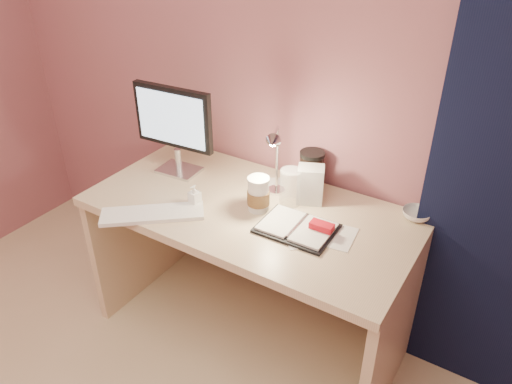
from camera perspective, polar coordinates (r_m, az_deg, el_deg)
The scene contains 14 objects.
desk at distance 2.29m, azimuth 0.39°, elevation -5.64°, with size 1.40×0.70×0.73m.
monitor at distance 2.30m, azimuth -9.28°, elevation 7.83°, with size 0.40×0.15×0.42m.
keyboard at distance 2.10m, azimuth -11.74°, elevation -2.46°, with size 0.42×0.12×0.02m, color white.
planner at distance 1.97m, azimuth 4.93°, elevation -4.07°, with size 0.30×0.23×0.05m.
paper_a at distance 1.94m, azimuth 5.37°, elevation -5.17°, with size 0.14×0.14×0.00m, color silver.
paper_b at distance 1.97m, azimuth 8.76°, elevation -4.89°, with size 0.17×0.17×0.00m, color silver.
paper_c at distance 2.26m, azimuth 1.27°, elevation 0.74°, with size 0.14×0.14×0.00m, color silver.
coffee_cup at distance 2.06m, azimuth 0.28°, elevation -0.33°, with size 0.09×0.09×0.15m.
clear_cup at distance 2.10m, azimuth 3.97°, elevation 0.56°, with size 0.09×0.09×0.16m, color white.
bowl at distance 2.13m, azimuth 17.90°, elevation -2.46°, with size 0.12×0.12×0.04m, color silver.
lotion_bottle at distance 2.12m, azimuth -7.04°, elevation -0.39°, with size 0.04×0.04×0.10m, color silver.
dark_jar at distance 2.24m, azimuth 6.33°, elevation 2.40°, with size 0.11×0.11×0.15m, color black.
product_box at distance 2.12m, azimuth 6.22°, elevation 0.85°, with size 0.11×0.09×0.16m, color silver.
desk_lamp at distance 2.07m, azimuth 0.59°, elevation 4.29°, with size 0.13×0.20×0.33m.
Camera 1 is at (0.96, -0.11, 1.88)m, focal length 35.00 mm.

